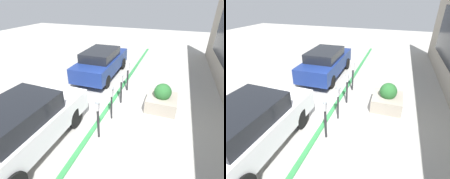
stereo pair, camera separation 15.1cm
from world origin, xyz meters
TOP-DOWN VIEW (x-y plane):
  - ground_plane at (0.00, 0.00)m, footprint 40.00×40.00m
  - curb_strip at (0.00, 0.08)m, footprint 19.00×0.16m
  - parking_meter_nearest at (-1.69, -0.24)m, footprint 0.15×0.13m
  - parking_meter_second at (-0.64, -0.30)m, footprint 0.20×0.17m
  - parking_meter_middle at (0.52, -0.30)m, footprint 0.16×0.14m
  - parking_meter_fourth at (1.70, -0.24)m, footprint 0.15×0.13m
  - planter_box at (0.68, -1.94)m, footprint 1.19×1.16m
  - parked_car_front at (-2.83, 1.57)m, footprint 4.32×1.88m
  - parked_car_middle at (2.96, 1.60)m, footprint 4.45×1.81m

SIDE VIEW (x-z plane):
  - ground_plane at x=0.00m, z-range 0.00..0.00m
  - curb_strip at x=0.00m, z-range 0.00..0.04m
  - planter_box at x=0.68m, z-range -0.14..0.95m
  - parked_car_middle at x=2.96m, z-range 0.05..1.57m
  - parked_car_front at x=-2.83m, z-range 0.04..1.64m
  - parking_meter_nearest at x=-1.69m, z-range 0.17..1.52m
  - parking_meter_middle at x=0.52m, z-range 0.19..1.54m
  - parking_meter_fourth at x=1.70m, z-range 0.17..1.60m
  - parking_meter_second at x=-0.64m, z-range 0.31..1.65m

